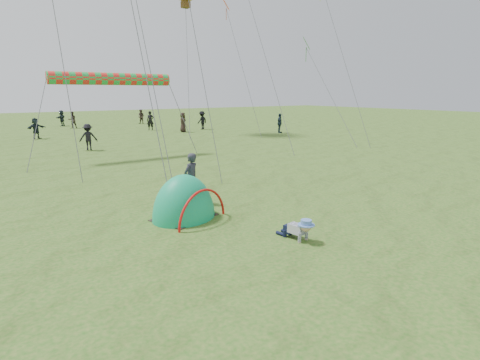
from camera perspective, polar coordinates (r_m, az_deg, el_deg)
ground at (r=9.02m, az=3.00°, el=-9.49°), size 140.00×140.00×0.00m
crawling_toddler at (r=9.19m, az=8.94°, el=-7.30°), size 0.63×0.81×0.57m
popup_tent at (r=10.82m, az=-8.50°, el=-5.69°), size 2.36×2.15×2.50m
standing_adult at (r=12.02m, az=-7.46°, el=0.27°), size 0.70×0.60×1.62m
crowd_person_1 at (r=44.31m, az=-14.81°, el=9.32°), size 0.98×0.99×1.61m
crowd_person_3 at (r=24.88m, az=-22.13°, el=6.08°), size 1.14×0.79×1.61m
crowd_person_5 at (r=32.77m, az=-28.67°, el=6.92°), size 1.53×1.11×1.60m
crowd_person_7 at (r=41.04m, az=-24.20°, el=8.36°), size 0.89×0.74×1.64m
crowd_person_8 at (r=33.24m, az=6.06°, el=8.60°), size 1.06×0.90×1.69m
crowd_person_9 at (r=36.52m, az=-5.80°, el=9.05°), size 1.28×0.99×1.74m
crowd_person_11 at (r=44.25m, az=-25.53°, el=8.51°), size 1.33×1.52×1.66m
crowd_person_12 at (r=36.55m, az=-13.51°, el=8.78°), size 0.77×0.69×1.77m
crowd_person_16 at (r=34.24m, az=-8.71°, el=8.69°), size 0.63×0.90×1.73m
rainbow_tube_kite at (r=21.61m, az=-18.89°, el=14.37°), size 6.29×0.64×0.64m
diamond_kite_1 at (r=33.99m, az=-2.12°, el=25.13°), size 0.99×0.99×0.81m
diamond_kite_9 at (r=28.66m, az=10.10°, el=19.81°), size 1.06×1.06×0.87m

